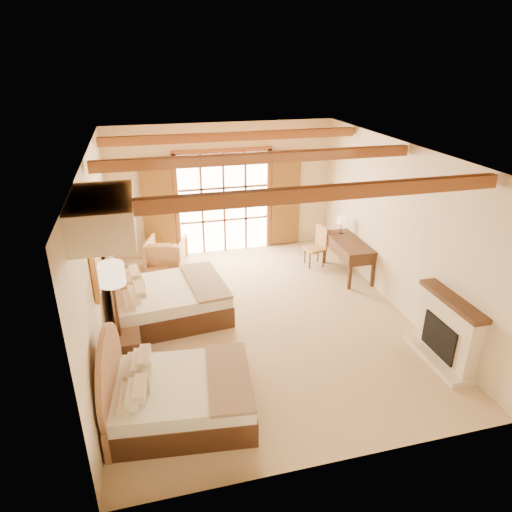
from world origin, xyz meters
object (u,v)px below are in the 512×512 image
object	(u,v)px
bed_near	(171,394)
armchair	(167,254)
bed_far	(160,298)
desk	(348,256)
nightstand	(125,354)

from	to	relation	value
bed_near	armchair	size ratio (longest dim) A/B	2.42
bed_near	bed_far	size ratio (longest dim) A/B	0.92
bed_far	armchair	distance (m)	2.17
desk	armchair	bearing A→B (deg)	163.88
bed_far	nightstand	distance (m)	1.62
bed_near	armchair	world-z (taller)	bed_near
bed_far	desk	world-z (taller)	bed_far
bed_far	desk	bearing A→B (deg)	5.69
bed_near	armchair	xyz separation A→B (m)	(0.30, 4.84, 0.01)
bed_far	armchair	world-z (taller)	bed_far
bed_near	bed_far	bearing A→B (deg)	96.05
bed_near	bed_far	distance (m)	2.69
nightstand	armchair	bearing A→B (deg)	73.29
bed_near	nightstand	distance (m)	1.36
nightstand	armchair	distance (m)	3.75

